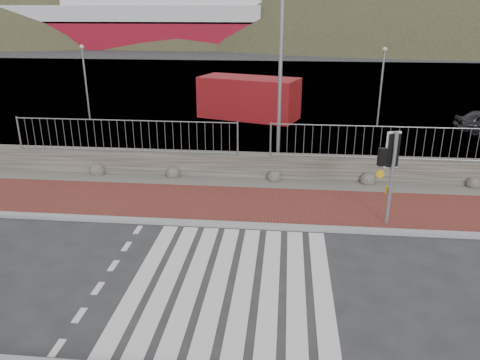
# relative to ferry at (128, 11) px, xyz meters

# --- Properties ---
(ground) EXTENTS (220.00, 220.00, 0.00)m
(ground) POSITION_rel_ferry_xyz_m (24.65, -67.90, -5.36)
(ground) COLOR #28282B
(ground) RESTS_ON ground
(sidewalk_far) EXTENTS (40.00, 3.00, 0.08)m
(sidewalk_far) POSITION_rel_ferry_xyz_m (24.65, -63.40, -5.32)
(sidewalk_far) COLOR maroon
(sidewalk_far) RESTS_ON ground
(kerb_far) EXTENTS (40.00, 0.25, 0.12)m
(kerb_far) POSITION_rel_ferry_xyz_m (24.65, -64.90, -5.31)
(kerb_far) COLOR gray
(kerb_far) RESTS_ON ground
(zebra_crossing) EXTENTS (4.62, 5.60, 0.01)m
(zebra_crossing) POSITION_rel_ferry_xyz_m (24.65, -67.90, -5.36)
(zebra_crossing) COLOR silver
(zebra_crossing) RESTS_ON ground
(gravel_strip) EXTENTS (40.00, 1.50, 0.06)m
(gravel_strip) POSITION_rel_ferry_xyz_m (24.65, -61.40, -5.33)
(gravel_strip) COLOR #59544C
(gravel_strip) RESTS_ON ground
(stone_wall) EXTENTS (40.00, 0.60, 0.90)m
(stone_wall) POSITION_rel_ferry_xyz_m (24.65, -60.60, -4.91)
(stone_wall) COLOR #403C34
(stone_wall) RESTS_ON ground
(railing) EXTENTS (18.07, 0.07, 1.22)m
(railing) POSITION_rel_ferry_xyz_m (24.65, -60.75, -3.54)
(railing) COLOR gray
(railing) RESTS_ON stone_wall
(quay) EXTENTS (120.00, 40.00, 0.50)m
(quay) POSITION_rel_ferry_xyz_m (24.65, -40.00, -5.36)
(quay) COLOR #4C4C4F
(quay) RESTS_ON ground
(water) EXTENTS (220.00, 50.00, 0.05)m
(water) POSITION_rel_ferry_xyz_m (24.65, -5.00, -5.36)
(water) COLOR #3F4C54
(water) RESTS_ON ground
(ferry) EXTENTS (50.00, 16.00, 20.00)m
(ferry) POSITION_rel_ferry_xyz_m (0.00, 0.00, 0.00)
(ferry) COLOR maroon
(ferry) RESTS_ON ground
(hills_backdrop) EXTENTS (254.00, 90.00, 100.00)m
(hills_backdrop) POSITION_rel_ferry_xyz_m (31.40, 20.00, -28.42)
(hills_backdrop) COLOR #2F3520
(hills_backdrop) RESTS_ON ground
(traffic_signal_far) EXTENTS (0.69, 0.36, 2.82)m
(traffic_signal_far) POSITION_rel_ferry_xyz_m (28.79, -64.34, -3.32)
(traffic_signal_far) COLOR gray
(traffic_signal_far) RESTS_ON ground
(streetlight) EXTENTS (1.68, 0.68, 8.13)m
(streetlight) POSITION_rel_ferry_xyz_m (25.65, -59.76, -0.78)
(streetlight) COLOR gray
(streetlight) RESTS_ON ground
(shipping_container) EXTENTS (5.99, 3.94, 2.31)m
(shipping_container) POSITION_rel_ferry_xyz_m (23.61, -50.62, -4.21)
(shipping_container) COLOR maroon
(shipping_container) RESTS_ON ground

